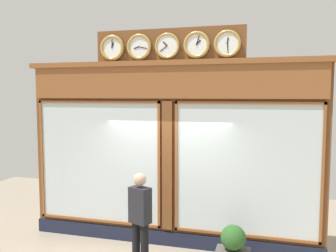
% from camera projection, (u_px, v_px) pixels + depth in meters
% --- Properties ---
extents(shop_facade, '(6.02, 0.42, 4.28)m').
position_uv_depth(shop_facade, '(170.00, 151.00, 7.06)').
color(shop_facade, brown).
rests_on(shop_facade, ground_plane).
extents(pedestrian, '(0.42, 0.34, 1.69)m').
position_uv_depth(pedestrian, '(140.00, 216.00, 6.07)').
color(pedestrian, black).
rests_on(pedestrian, ground_plane).
extents(planter_shrub, '(0.42, 0.42, 0.42)m').
position_uv_depth(planter_shrub, '(233.00, 238.00, 5.82)').
color(planter_shrub, '#285623').
rests_on(planter_shrub, planter_box).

